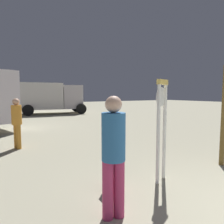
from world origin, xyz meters
TOP-DOWN VIEW (x-y plane):
  - standing_clock at (-0.59, 2.29)m, footprint 0.41×0.24m
  - person_near_clock at (-2.06, 1.73)m, footprint 0.34×0.34m
  - backpack at (-1.65, 2.42)m, footprint 0.27×0.23m
  - person_distant at (-2.81, 6.44)m, footprint 0.31×0.31m
  - box_truck_far at (0.73, 17.50)m, footprint 6.57×3.66m

SIDE VIEW (x-z plane):
  - backpack at x=-1.65m, z-range 0.00..0.47m
  - person_distant at x=-2.81m, z-range 0.10..1.73m
  - person_near_clock at x=-2.06m, z-range 0.10..1.85m
  - standing_clock at x=-0.59m, z-range 0.22..2.28m
  - box_truck_far at x=0.73m, z-range 0.18..2.86m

